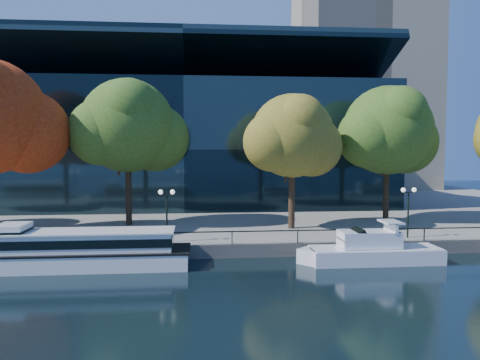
{
  "coord_description": "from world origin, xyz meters",
  "views": [
    {
      "loc": [
        -2.56,
        -31.25,
        8.24
      ],
      "look_at": [
        1.03,
        8.0,
        5.48
      ],
      "focal_mm": 35.0,
      "sensor_mm": 36.0,
      "label": 1
    }
  ],
  "objects": [
    {
      "name": "ground",
      "position": [
        0.0,
        0.0,
        0.0
      ],
      "size": [
        160.0,
        160.0,
        0.0
      ],
      "primitive_type": "plane",
      "color": "black",
      "rests_on": "ground"
    },
    {
      "name": "promenade",
      "position": [
        0.0,
        36.38,
        0.5
      ],
      "size": [
        90.0,
        67.08,
        1.0
      ],
      "color": "slate",
      "rests_on": "ground"
    },
    {
      "name": "railing",
      "position": [
        0.0,
        3.25,
        1.94
      ],
      "size": [
        88.2,
        0.08,
        0.99
      ],
      "color": "black",
      "rests_on": "promenade"
    },
    {
      "name": "convention_building",
      "position": [
        -4.0,
        31.79,
        8.51
      ],
      "size": [
        50.0,
        24.57,
        21.43
      ],
      "color": "black",
      "rests_on": "ground"
    },
    {
      "name": "office_tower",
      "position": [
        28.0,
        55.0,
        33.02
      ],
      "size": [
        22.5,
        22.5,
        65.9
      ],
      "color": "tan",
      "rests_on": "ground"
    },
    {
      "name": "tour_boat",
      "position": [
        -10.95,
        1.13,
        1.32
      ],
      "size": [
        16.31,
        3.64,
        3.09
      ],
      "color": "white",
      "rests_on": "ground"
    },
    {
      "name": "cruiser_near",
      "position": [
        9.65,
        0.66,
        0.93
      ],
      "size": [
        10.34,
        2.66,
        3.0
      ],
      "color": "silver",
      "rests_on": "ground"
    },
    {
      "name": "tree_2",
      "position": [
        -8.77,
        12.72,
        10.05
      ],
      "size": [
        10.8,
        8.86,
        13.56
      ],
      "color": "black",
      "rests_on": "promenade"
    },
    {
      "name": "tree_3",
      "position": [
        5.98,
        9.65,
        9.1
      ],
      "size": [
        9.28,
        7.61,
        11.98
      ],
      "color": "black",
      "rests_on": "promenade"
    },
    {
      "name": "tree_4",
      "position": [
        16.09,
        12.86,
        9.71
      ],
      "size": [
        10.78,
        8.84,
        13.2
      ],
      "color": "black",
      "rests_on": "promenade"
    },
    {
      "name": "lamp_1",
      "position": [
        -4.9,
        4.5,
        3.98
      ],
      "size": [
        1.26,
        0.36,
        4.03
      ],
      "color": "black",
      "rests_on": "promenade"
    },
    {
      "name": "lamp_2",
      "position": [
        14.25,
        4.5,
        3.98
      ],
      "size": [
        1.26,
        0.36,
        4.03
      ],
      "color": "black",
      "rests_on": "promenade"
    }
  ]
}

